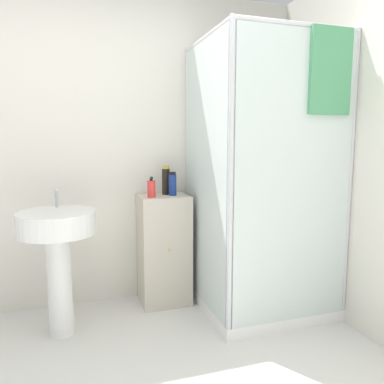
# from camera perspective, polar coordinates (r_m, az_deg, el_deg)

# --- Properties ---
(wall_back) EXTENTS (6.40, 0.06, 2.50)m
(wall_back) POSITION_cam_1_polar(r_m,az_deg,el_deg) (3.09, -14.41, 6.33)
(wall_back) COLOR silver
(wall_back) RESTS_ON ground_plane
(shower_enclosure) EXTENTS (0.94, 0.97, 2.06)m
(shower_enclosure) POSITION_cam_1_polar(r_m,az_deg,el_deg) (2.94, 9.94, -7.58)
(shower_enclosure) COLOR white
(shower_enclosure) RESTS_ON ground_plane
(vanity_cabinet) EXTENTS (0.39, 0.37, 0.89)m
(vanity_cabinet) POSITION_cam_1_polar(r_m,az_deg,el_deg) (3.08, -4.31, -8.68)
(vanity_cabinet) COLOR beige
(vanity_cabinet) RESTS_ON ground_plane
(sink) EXTENTS (0.50, 0.50, 0.99)m
(sink) POSITION_cam_1_polar(r_m,az_deg,el_deg) (2.66, -19.78, -7.41)
(sink) COLOR white
(sink) RESTS_ON ground_plane
(soap_dispenser) EXTENTS (0.06, 0.06, 0.16)m
(soap_dispenser) POSITION_cam_1_polar(r_m,az_deg,el_deg) (2.88, -6.21, 0.50)
(soap_dispenser) COLOR red
(soap_dispenser) RESTS_ON vanity_cabinet
(shampoo_bottle_tall_black) EXTENTS (0.06, 0.06, 0.23)m
(shampoo_bottle_tall_black) POSITION_cam_1_polar(r_m,az_deg,el_deg) (3.02, -4.01, 1.74)
(shampoo_bottle_tall_black) COLOR black
(shampoo_bottle_tall_black) RESTS_ON vanity_cabinet
(shampoo_bottle_blue) EXTENTS (0.06, 0.06, 0.19)m
(shampoo_bottle_blue) POSITION_cam_1_polar(r_m,az_deg,el_deg) (2.96, -2.98, 1.21)
(shampoo_bottle_blue) COLOR navy
(shampoo_bottle_blue) RESTS_ON vanity_cabinet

